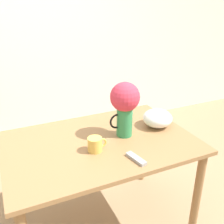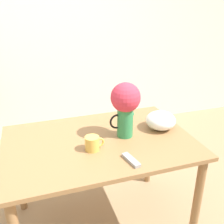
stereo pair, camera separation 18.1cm
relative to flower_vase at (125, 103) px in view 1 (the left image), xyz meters
The scene contains 6 objects.
wall_back 1.83m from the flower_vase, 101.22° to the left, with size 8.00×0.05×2.60m.
table 0.41m from the flower_vase, behind, with size 1.33×0.90×0.79m.
flower_vase is the anchor object (origin of this frame).
coffee_mug 0.36m from the flower_vase, 157.11° to the right, with size 0.13×0.10×0.10m.
white_bowl 0.36m from the flower_vase, ahead, with size 0.23×0.23×0.13m.
remote_control 0.41m from the flower_vase, 104.14° to the right, with size 0.07×0.16×0.02m.
Camera 1 is at (-0.44, -1.36, 1.72)m, focal length 42.00 mm.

